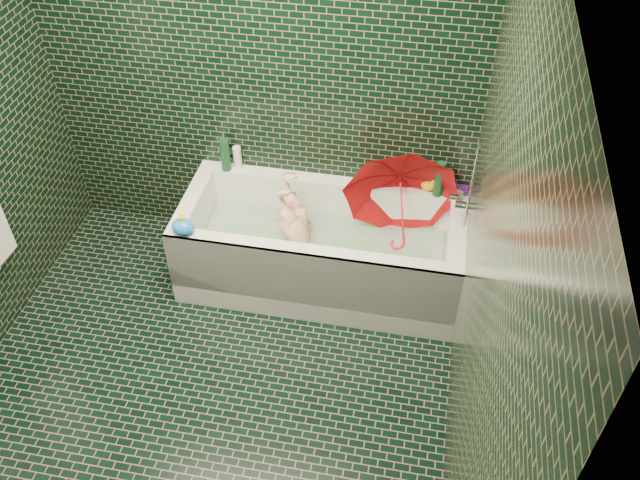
% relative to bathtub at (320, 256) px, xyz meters
% --- Properties ---
extents(floor, '(2.80, 2.80, 0.00)m').
position_rel_bathtub_xyz_m(floor, '(-0.45, -1.01, -0.21)').
color(floor, black).
rests_on(floor, ground).
extents(wall_back, '(2.80, 0.00, 2.80)m').
position_rel_bathtub_xyz_m(wall_back, '(-0.45, 0.39, 1.04)').
color(wall_back, black).
rests_on(wall_back, floor).
extents(wall_right, '(0.00, 2.80, 2.80)m').
position_rel_bathtub_xyz_m(wall_right, '(0.85, -1.01, 1.04)').
color(wall_right, black).
rests_on(wall_right, floor).
extents(bathtub, '(1.70, 0.75, 0.55)m').
position_rel_bathtub_xyz_m(bathtub, '(0.00, 0.00, 0.00)').
color(bathtub, white).
rests_on(bathtub, floor).
extents(bath_mat, '(1.35, 0.47, 0.01)m').
position_rel_bathtub_xyz_m(bath_mat, '(0.00, 0.02, -0.06)').
color(bath_mat, '#4AD52A').
rests_on(bath_mat, bathtub).
extents(water, '(1.48, 0.53, 0.00)m').
position_rel_bathtub_xyz_m(water, '(0.00, 0.02, 0.09)').
color(water, silver).
rests_on(water, bathtub).
extents(faucet, '(0.18, 0.19, 0.55)m').
position_rel_bathtub_xyz_m(faucet, '(0.81, 0.01, 0.56)').
color(faucet, silver).
rests_on(faucet, wall_right).
extents(child, '(0.89, 0.37, 0.37)m').
position_rel_bathtub_xyz_m(child, '(-0.13, 0.02, 0.10)').
color(child, '#F3B897').
rests_on(child, bathtub).
extents(umbrella, '(0.88, 0.83, 0.85)m').
position_rel_bathtub_xyz_m(umbrella, '(0.47, 0.09, 0.38)').
color(umbrella, red).
rests_on(umbrella, bathtub).
extents(soap_bottle_a, '(0.12, 0.12, 0.23)m').
position_rel_bathtub_xyz_m(soap_bottle_a, '(0.80, 0.33, 0.34)').
color(soap_bottle_a, white).
rests_on(soap_bottle_a, bathtub).
extents(soap_bottle_b, '(0.09, 0.09, 0.19)m').
position_rel_bathtub_xyz_m(soap_bottle_b, '(0.80, 0.34, 0.34)').
color(soap_bottle_b, '#5E207B').
rests_on(soap_bottle_b, bathtub).
extents(soap_bottle_c, '(0.17, 0.17, 0.19)m').
position_rel_bathtub_xyz_m(soap_bottle_c, '(0.71, 0.31, 0.34)').
color(soap_bottle_c, '#12401D').
rests_on(soap_bottle_c, bathtub).
extents(bottle_right_tall, '(0.07, 0.07, 0.24)m').
position_rel_bathtub_xyz_m(bottle_right_tall, '(0.66, 0.32, 0.46)').
color(bottle_right_tall, '#12401D').
rests_on(bottle_right_tall, bathtub).
extents(bottle_right_pump, '(0.06, 0.06, 0.19)m').
position_rel_bathtub_xyz_m(bottle_right_pump, '(0.71, 0.35, 0.43)').
color(bottle_right_pump, silver).
rests_on(bottle_right_pump, bathtub).
extents(bottle_left_tall, '(0.07, 0.07, 0.22)m').
position_rel_bathtub_xyz_m(bottle_left_tall, '(-0.67, 0.32, 0.45)').
color(bottle_left_tall, '#12401D').
rests_on(bottle_left_tall, bathtub).
extents(bottle_left_short, '(0.06, 0.06, 0.15)m').
position_rel_bathtub_xyz_m(bottle_left_short, '(-0.60, 0.36, 0.42)').
color(bottle_left_short, white).
rests_on(bottle_left_short, bathtub).
extents(rubber_duck, '(0.13, 0.10, 0.10)m').
position_rel_bathtub_xyz_m(rubber_duck, '(0.61, 0.35, 0.38)').
color(rubber_duck, yellow).
rests_on(rubber_duck, bathtub).
extents(bath_toy, '(0.15, 0.13, 0.13)m').
position_rel_bathtub_xyz_m(bath_toy, '(-0.73, -0.31, 0.39)').
color(bath_toy, '#1A79F0').
rests_on(bath_toy, bathtub).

